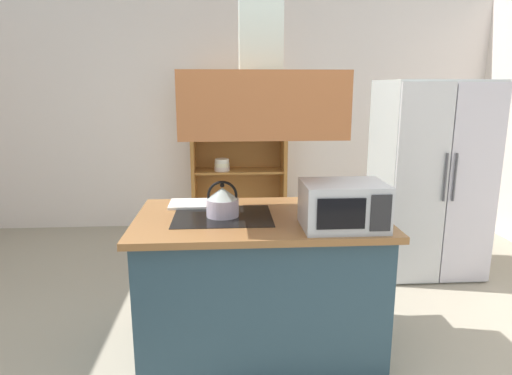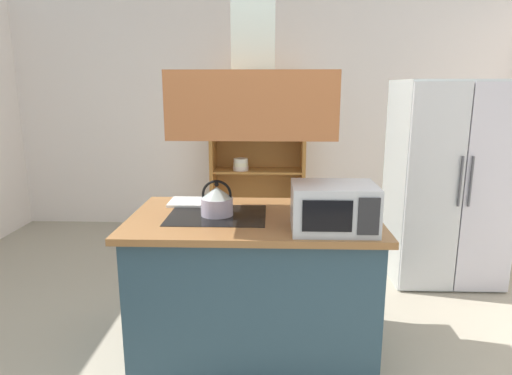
{
  "view_description": "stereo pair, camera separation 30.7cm",
  "coord_description": "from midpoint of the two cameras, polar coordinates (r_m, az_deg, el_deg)",
  "views": [
    {
      "loc": [
        -0.19,
        -2.42,
        1.68
      ],
      "look_at": [
        0.01,
        0.58,
        1.0
      ],
      "focal_mm": 31.36,
      "sensor_mm": 36.0,
      "label": 1
    },
    {
      "loc": [
        0.11,
        -2.42,
        1.68
      ],
      "look_at": [
        0.01,
        0.58,
        1.0
      ],
      "focal_mm": 31.36,
      "sensor_mm": 36.0,
      "label": 2
    }
  ],
  "objects": [
    {
      "name": "wall_back",
      "position": [
        5.43,
        2.5,
        9.27
      ],
      "size": [
        6.0,
        0.12,
        2.7
      ],
      "primitive_type": "cube",
      "color": "silver",
      "rests_on": "ground"
    },
    {
      "name": "kitchen_island",
      "position": [
        2.92,
        2.83,
        -12.11
      ],
      "size": [
        1.52,
        0.92,
        0.9
      ],
      "color": "#284150",
      "rests_on": "ground"
    },
    {
      "name": "microwave",
      "position": [
        2.52,
        13.35,
        -2.54
      ],
      "size": [
        0.46,
        0.35,
        0.26
      ],
      "color": "#B7BABF",
      "rests_on": "kitchen_island"
    },
    {
      "name": "range_hood",
      "position": [
        2.65,
        3.14,
        13.35
      ],
      "size": [
        0.9,
        0.7,
        1.3
      ],
      "color": "#A65E33"
    },
    {
      "name": "ground_plane",
      "position": [
        2.95,
        2.66,
        -21.99
      ],
      "size": [
        7.8,
        7.8,
        0.0
      ],
      "primitive_type": "plane",
      "color": "#9E9480"
    },
    {
      "name": "cutting_board",
      "position": [
        3.05,
        -4.97,
        -1.91
      ],
      "size": [
        0.34,
        0.24,
        0.02
      ],
      "primitive_type": "cube",
      "rotation": [
        0.0,
        0.0,
        -0.0
      ],
      "color": "white",
      "rests_on": "kitchen_island"
    },
    {
      "name": "refrigerator",
      "position": [
        4.28,
        24.98,
        0.62
      ],
      "size": [
        0.9,
        0.77,
        1.74
      ],
      "color": "#B2BAB7",
      "rests_on": "ground"
    },
    {
      "name": "dish_cabinet",
      "position": [
        5.28,
        1.87,
        3.01
      ],
      "size": [
        1.09,
        0.4,
        1.78
      ],
      "color": "#9B622B",
      "rests_on": "ground"
    },
    {
      "name": "kettle",
      "position": [
        2.74,
        -1.83,
        -1.74
      ],
      "size": [
        0.2,
        0.2,
        0.22
      ],
      "color": "#BFB2C9",
      "rests_on": "kitchen_island"
    }
  ]
}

